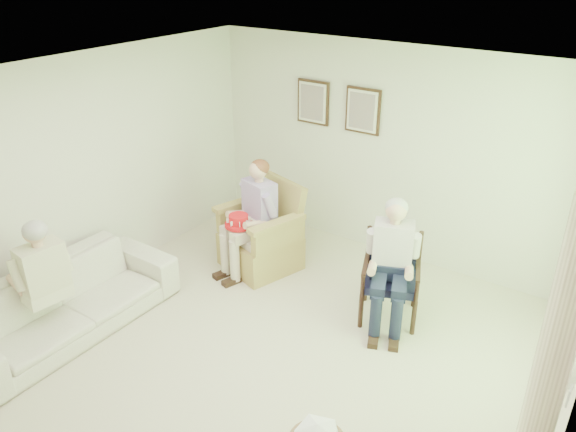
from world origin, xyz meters
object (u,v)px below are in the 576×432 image
Objects in this scene: sofa at (66,302)px; person_wicker at (254,210)px; red_hat at (239,222)px; wicker_armchair at (262,241)px; wood_armchair at (394,274)px; person_sofa at (38,277)px; person_dark at (390,256)px.

person_wicker is at bearing -22.63° from sofa.
person_wicker reaches higher than red_hat.
wood_armchair is at bearing 16.41° from wicker_armchair.
red_hat reaches higher than sofa.
person_sofa reaches higher than sofa.
sofa is 2.01m from red_hat.
sofa is at bearing -112.78° from red_hat.
wicker_armchair is 0.48m from person_wicker.
person_sofa is at bearing -161.11° from person_dark.
wood_armchair is 3.50m from person_sofa.
person_wicker is 0.23m from red_hat.
red_hat is at bearing -22.78° from sofa.
wood_armchair is at bearing -50.27° from sofa.
wicker_armchair is 1.74m from wood_armchair.
person_dark is 1.82m from red_hat.
wicker_armchair is 1.18× the size of wood_armchair.
sofa is 0.48m from person_sofa.
person_sofa reaches higher than wicker_armchair.
wicker_armchair reaches higher than red_hat.
red_hat is (-1.81, -0.32, 0.22)m from wood_armchair.
wicker_armchair is 0.81× the size of person_sofa.
wood_armchair is at bearing 10.01° from red_hat.
wood_armchair is at bearing 140.21° from person_sofa.
wood_armchair is 0.68× the size of person_sofa.
red_hat is (-1.81, -0.17, -0.06)m from person_dark.
wicker_armchair is 2.55m from person_sofa.
person_sofa reaches higher than wood_armchair.
person_dark is at bearing 5.38° from red_hat.
wicker_armchair is 0.80× the size of person_dark.
person_wicker reaches higher than sofa.
sofa is (-2.57, -2.14, -0.16)m from wood_armchair.
person_wicker reaches higher than person_dark.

